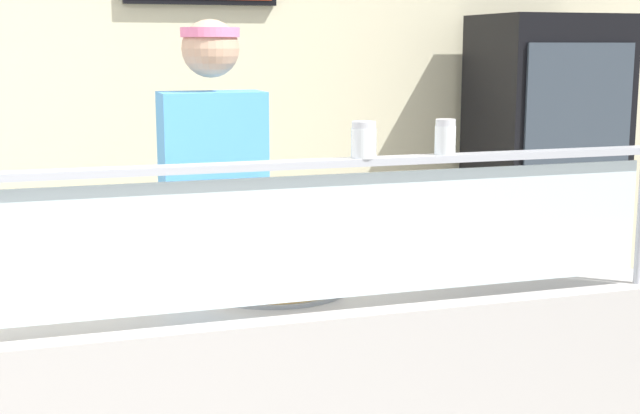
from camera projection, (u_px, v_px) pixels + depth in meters
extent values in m
cube|color=beige|center=(180.00, 108.00, 4.60)|extent=(6.60, 0.08, 2.70)
cube|color=silver|center=(327.00, 237.00, 2.37)|extent=(1.94, 0.01, 0.34)
cube|color=#B2B5BC|center=(327.00, 163.00, 2.34)|extent=(2.00, 0.06, 0.02)
cylinder|color=#9EA0A8|center=(275.00, 287.00, 2.65)|extent=(0.44, 0.44, 0.01)
cylinder|color=tan|center=(275.00, 282.00, 2.65)|extent=(0.41, 0.41, 0.02)
cylinder|color=gold|center=(275.00, 278.00, 2.65)|extent=(0.36, 0.36, 0.01)
cube|color=#ADAFB7|center=(264.00, 279.00, 2.62)|extent=(0.10, 0.29, 0.01)
cylinder|color=white|center=(364.00, 143.00, 2.36)|extent=(0.07, 0.07, 0.08)
cylinder|color=white|center=(364.00, 147.00, 2.36)|extent=(0.06, 0.06, 0.05)
cylinder|color=silver|center=(364.00, 125.00, 2.35)|extent=(0.06, 0.06, 0.02)
cylinder|color=white|center=(445.00, 140.00, 2.43)|extent=(0.06, 0.06, 0.08)
cylinder|color=red|center=(445.00, 144.00, 2.44)|extent=(0.05, 0.05, 0.05)
cylinder|color=silver|center=(446.00, 122.00, 2.42)|extent=(0.05, 0.05, 0.02)
cylinder|color=#23232D|center=(189.00, 362.00, 3.39)|extent=(0.13, 0.13, 0.95)
cylinder|color=#23232D|center=(245.00, 356.00, 3.46)|extent=(0.13, 0.13, 0.95)
cube|color=#4C9EE5|center=(213.00, 166.00, 3.29)|extent=(0.38, 0.21, 0.55)
sphere|color=tan|center=(210.00, 49.00, 3.22)|extent=(0.21, 0.21, 0.21)
cylinder|color=pink|center=(210.00, 32.00, 3.21)|extent=(0.21, 0.21, 0.04)
cylinder|color=tan|center=(275.00, 198.00, 3.16)|extent=(0.08, 0.34, 0.08)
cube|color=black|center=(542.00, 186.00, 4.84)|extent=(0.71, 0.59, 1.83)
cube|color=#38424C|center=(575.00, 188.00, 4.55)|extent=(0.61, 0.02, 1.46)
cylinder|color=green|center=(534.00, 176.00, 4.59)|extent=(0.06, 0.06, 0.20)
cylinder|color=blue|center=(563.00, 174.00, 4.64)|extent=(0.06, 0.06, 0.20)
cylinder|color=green|center=(593.00, 173.00, 4.69)|extent=(0.06, 0.06, 0.20)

